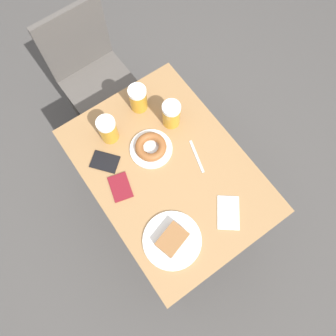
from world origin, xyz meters
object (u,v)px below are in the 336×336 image
at_px(chair, 89,67).
at_px(plate_with_donut, 151,147).
at_px(plate_with_cake, 172,240).
at_px(fork, 197,156).
at_px(napkin_folded, 228,213).
at_px(beer_mug_left, 108,130).
at_px(beer_mug_center, 138,98).
at_px(passport_far_edge, 105,162).
at_px(passport_near_edge, 120,187).
at_px(beer_mug_right, 171,114).

xyz_separation_m(chair, plate_with_donut, (-0.03, -0.72, 0.20)).
bearing_deg(plate_with_cake, fork, 37.93).
distance_m(plate_with_cake, napkin_folded, 0.28).
relative_size(plate_with_donut, napkin_folded, 1.14).
distance_m(chair, plate_with_donut, 0.75).
bearing_deg(beer_mug_left, beer_mug_center, 15.54).
bearing_deg(passport_far_edge, passport_near_edge, -92.71).
bearing_deg(napkin_folded, passport_near_edge, 131.05).
distance_m(plate_with_cake, fork, 0.41).
relative_size(chair, napkin_folded, 5.03).
height_order(chair, beer_mug_center, chair).
xyz_separation_m(beer_mug_right, passport_far_edge, (-0.38, 0.01, -0.07)).
bearing_deg(fork, plate_with_donut, 134.99).
xyz_separation_m(beer_mug_left, passport_far_edge, (-0.09, -0.10, -0.07)).
bearing_deg(beer_mug_left, passport_far_edge, -132.80).
bearing_deg(passport_far_edge, plate_with_donut, -18.43).
height_order(chair, passport_far_edge, chair).
bearing_deg(fork, chair, 97.93).
xyz_separation_m(beer_mug_center, passport_far_edge, (-0.30, -0.16, -0.07)).
bearing_deg(beer_mug_right, napkin_folded, -96.20).
distance_m(plate_with_cake, passport_far_edge, 0.48).
xyz_separation_m(napkin_folded, fork, (0.05, 0.30, -0.00)).
bearing_deg(beer_mug_center, napkin_folded, -87.98).
distance_m(chair, passport_far_edge, 0.72).
xyz_separation_m(chair, passport_far_edge, (-0.25, -0.65, 0.19)).
height_order(chair, napkin_folded, chair).
bearing_deg(beer_mug_center, fork, -79.39).
bearing_deg(beer_mug_left, passport_near_edge, -111.88).
bearing_deg(beer_mug_right, plate_with_cake, -125.04).
height_order(beer_mug_center, fork, beer_mug_center).
bearing_deg(chair, beer_mug_center, -85.66).
relative_size(plate_with_donut, beer_mug_right, 1.41).
xyz_separation_m(plate_with_cake, plate_with_donut, (0.17, 0.41, 0.00)).
height_order(beer_mug_right, passport_near_edge, beer_mug_right).
bearing_deg(beer_mug_center, beer_mug_left, -164.46).
bearing_deg(passport_near_edge, chair, 72.23).
relative_size(plate_with_cake, plate_with_donut, 1.26).
relative_size(beer_mug_right, passport_far_edge, 0.94).
height_order(plate_with_cake, passport_far_edge, plate_with_cake).
xyz_separation_m(plate_with_donut, passport_far_edge, (-0.21, 0.07, -0.02)).
xyz_separation_m(plate_with_cake, beer_mug_right, (0.33, 0.47, 0.06)).
bearing_deg(napkin_folded, beer_mug_right, 83.80).
bearing_deg(plate_with_donut, plate_with_cake, -112.35).
height_order(fork, passport_near_edge, passport_near_edge).
distance_m(plate_with_cake, beer_mug_right, 0.58).
xyz_separation_m(plate_with_cake, fork, (0.32, 0.25, -0.01)).
bearing_deg(beer_mug_right, fork, -92.21).
distance_m(chair, fork, 0.90).
distance_m(beer_mug_right, passport_far_edge, 0.38).
distance_m(plate_with_donut, passport_far_edge, 0.23).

